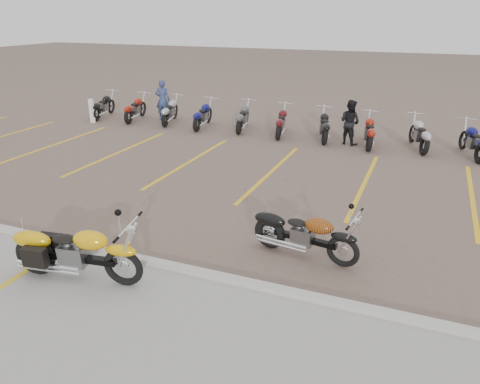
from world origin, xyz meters
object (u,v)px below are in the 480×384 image
(person_a, at_px, (163,100))
(bollard, at_px, (92,111))
(flame_cruiser, at_px, (303,236))
(person_b, at_px, (350,122))
(yellow_cruiser, at_px, (75,254))

(person_a, bearing_deg, bollard, 18.68)
(flame_cruiser, relative_size, person_a, 1.25)
(person_a, bearing_deg, person_b, 159.22)
(flame_cruiser, relative_size, bollard, 2.15)
(yellow_cruiser, relative_size, bollard, 2.44)
(bollard, bearing_deg, flame_cruiser, -34.99)
(person_a, distance_m, bollard, 3.01)
(yellow_cruiser, distance_m, bollard, 12.91)
(flame_cruiser, xyz_separation_m, bollard, (-11.32, 7.92, 0.06))
(person_b, bearing_deg, bollard, 29.01)
(person_b, distance_m, bollard, 10.70)
(flame_cruiser, xyz_separation_m, person_b, (-0.64, 8.61, 0.35))
(bollard, bearing_deg, person_b, 3.66)
(flame_cruiser, bearing_deg, bollard, 153.68)
(yellow_cruiser, relative_size, person_a, 1.42)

